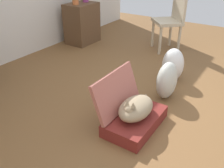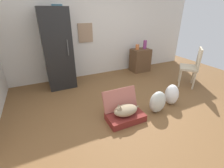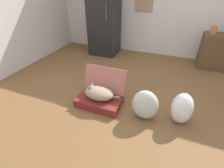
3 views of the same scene
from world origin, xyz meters
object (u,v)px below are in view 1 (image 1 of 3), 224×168
Objects in this scene: plastic_bag_white at (167,80)px; plastic_bag_clear at (173,65)px; chair at (172,18)px; suitcase_base at (135,121)px; cat at (136,108)px; side_table at (82,23)px; vase_tall at (75,0)px.

plastic_bag_clear is (0.45, 0.10, 0.00)m from plastic_bag_white.
plastic_bag_clear is at bearing -19.23° from chair.
suitcase_base is 2.31m from chair.
plastic_bag_clear is at bearing 3.67° from suitcase_base.
cat is 2.64m from side_table.
chair is at bearing -70.84° from side_table.
suitcase_base is 0.69m from plastic_bag_white.
cat is 2.61m from vase_tall.
plastic_bag_white is at bearing -2.59° from cat.
cat is 1.14m from plastic_bag_clear.
cat is at bearing -127.48° from vase_tall.
suitcase_base is at bearing -176.33° from plastic_bag_clear.
suitcase_base is 0.67× the size of chair.
plastic_bag_white is 1.00× the size of plastic_bag_clear.
vase_tall reaches higher than plastic_bag_white.
plastic_bag_clear is at bearing 3.63° from cat.
suitcase_base is 1.14m from plastic_bag_clear.
plastic_bag_white is 0.44× the size of chair.
cat reaches higher than suitcase_base.
chair is (2.20, 0.55, 0.33)m from cat.
plastic_bag_clear is 2.03m from side_table.
chair reaches higher than vase_tall.
plastic_bag_white is 2.29m from vase_tall.
plastic_bag_white is at bearing -116.08° from side_table.
suitcase_base is 1.26× the size of cat.
plastic_bag_white is 2.29m from side_table.
side_table is at bearing -113.98° from chair.
cat is at bearing -29.22° from chair.
plastic_bag_clear is 2.89× the size of vase_tall.
vase_tall is (1.55, 2.02, 0.56)m from cat.
chair reaches higher than suitcase_base.
side_table is 0.72× the size of chair.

